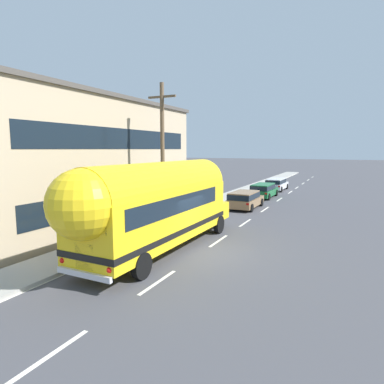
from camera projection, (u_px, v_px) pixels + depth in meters
ground_plane at (202, 252)px, 15.21m from camera, size 300.00×300.00×0.00m
lane_markings at (238, 205)px, 27.90m from camera, size 3.72×80.00×0.01m
sidewalk_slab at (199, 208)px, 26.18m from camera, size 2.33×90.00×0.15m
roadside_building at (43, 160)px, 22.82m from camera, size 14.18×16.84×7.84m
utility_pole at (163, 154)px, 19.58m from camera, size 1.80×0.24×8.50m
painted_bus at (155, 203)px, 14.75m from camera, size 2.72×11.99×4.12m
car_lead at (245, 199)px, 26.31m from camera, size 2.02×4.40×1.37m
car_second at (264, 190)px, 32.11m from camera, size 1.96×4.61×1.37m
car_third at (276, 183)px, 37.88m from camera, size 1.93×4.72×1.37m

